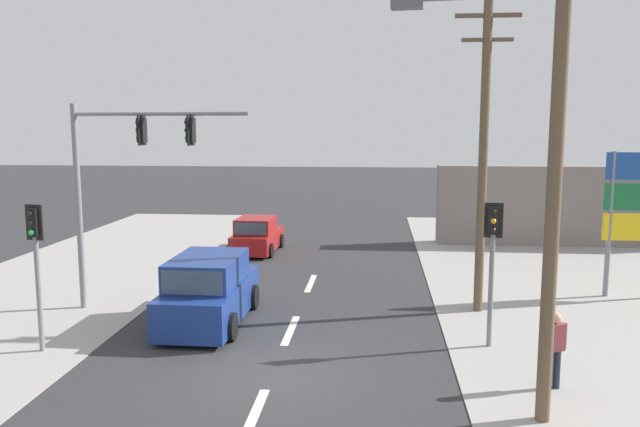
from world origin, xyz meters
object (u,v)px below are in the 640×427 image
object	(u,v)px
pedestal_signal_left_kerb	(36,253)
suv_oncoming_near	(209,292)
shopping_plaza_sign	(639,204)
pedestrian_at_kerb	(554,346)
traffic_signal_mast	(118,169)
pedestal_signal_right_kerb	(492,250)
utility_pole_midground_right	(483,152)
utility_pole_foreground_right	(550,111)
hatchback_receding_far	(257,236)

from	to	relation	value
pedestal_signal_left_kerb	suv_oncoming_near	size ratio (longest dim) A/B	0.78
pedestal_signal_left_kerb	shopping_plaza_sign	bearing A→B (deg)	21.44
pedestal_signal_left_kerb	pedestrian_at_kerb	bearing A→B (deg)	-5.44
traffic_signal_mast	shopping_plaza_sign	bearing A→B (deg)	10.47
traffic_signal_mast	pedestal_signal_left_kerb	distance (m)	3.90
pedestal_signal_right_kerb	pedestrian_at_kerb	bearing A→B (deg)	-70.44
shopping_plaza_sign	suv_oncoming_near	size ratio (longest dim) A/B	1.01
shopping_plaza_sign	suv_oncoming_near	xyz separation A→B (m)	(-12.63, -3.76, -2.10)
pedestal_signal_right_kerb	pedestrian_at_kerb	world-z (taller)	pedestal_signal_right_kerb
pedestal_signal_right_kerb	pedestrian_at_kerb	xyz separation A→B (m)	(0.86, -2.43, -1.49)
utility_pole_midground_right	suv_oncoming_near	size ratio (longest dim) A/B	1.94
utility_pole_midground_right	suv_oncoming_near	xyz separation A→B (m)	(-7.51, -1.81, -3.76)
utility_pole_foreground_right	pedestrian_at_kerb	bearing A→B (deg)	64.16
utility_pole_foreground_right	suv_oncoming_near	bearing A→B (deg)	145.83
utility_pole_foreground_right	pedestal_signal_left_kerb	world-z (taller)	utility_pole_foreground_right
pedestal_signal_right_kerb	pedestrian_at_kerb	distance (m)	2.98
pedestal_signal_right_kerb	shopping_plaza_sign	distance (m)	7.31
hatchback_receding_far	suv_oncoming_near	size ratio (longest dim) A/B	0.81
traffic_signal_mast	pedestal_signal_right_kerb	xyz separation A→B (m)	(10.13, -2.13, -1.73)
utility_pole_midground_right	hatchback_receding_far	bearing A→B (deg)	135.56
pedestal_signal_right_kerb	hatchback_receding_far	world-z (taller)	pedestal_signal_right_kerb
hatchback_receding_far	pedestrian_at_kerb	xyz separation A→B (m)	(8.74, -13.37, 0.22)
pedestal_signal_left_kerb	suv_oncoming_near	xyz separation A→B (m)	(3.42, 2.54, -1.53)
utility_pole_foreground_right	pedestal_signal_left_kerb	bearing A→B (deg)	166.90
shopping_plaza_sign	pedestrian_at_kerb	bearing A→B (deg)	-121.06
shopping_plaza_sign	utility_pole_foreground_right	bearing A→B (deg)	-120.25
suv_oncoming_near	pedestrian_at_kerb	size ratio (longest dim) A/B	2.79
suv_oncoming_near	utility_pole_foreground_right	bearing A→B (deg)	-34.17
pedestal_signal_left_kerb	pedestal_signal_right_kerb	bearing A→B (deg)	7.02
utility_pole_foreground_right	suv_oncoming_near	size ratio (longest dim) A/B	2.31
utility_pole_foreground_right	traffic_signal_mast	bearing A→B (deg)	149.85
traffic_signal_mast	hatchback_receding_far	distance (m)	9.73
pedestal_signal_left_kerb	pedestrian_at_kerb	world-z (taller)	pedestal_signal_left_kerb
traffic_signal_mast	utility_pole_midground_right	bearing A→B (deg)	4.96
hatchback_receding_far	pedestrian_at_kerb	size ratio (longest dim) A/B	2.27
shopping_plaza_sign	suv_oncoming_near	bearing A→B (deg)	-163.41
utility_pole_midground_right	suv_oncoming_near	distance (m)	8.59
traffic_signal_mast	suv_oncoming_near	world-z (taller)	traffic_signal_mast
utility_pole_midground_right	pedestrian_at_kerb	xyz separation A→B (m)	(0.66, -5.45, -3.72)
pedestal_signal_right_kerb	suv_oncoming_near	xyz separation A→B (m)	(-7.31, 1.22, -1.53)
utility_pole_midground_right	shopping_plaza_sign	xyz separation A→B (m)	(5.12, 1.96, -1.66)
shopping_plaza_sign	pedestrian_at_kerb	xyz separation A→B (m)	(-4.46, -7.41, -2.06)
utility_pole_foreground_right	pedestrian_at_kerb	size ratio (longest dim) A/B	6.44
suv_oncoming_near	hatchback_receding_far	bearing A→B (deg)	93.33
pedestal_signal_right_kerb	suv_oncoming_near	bearing A→B (deg)	170.54
utility_pole_midground_right	suv_oncoming_near	bearing A→B (deg)	-166.48
pedestal_signal_left_kerb	suv_oncoming_near	bearing A→B (deg)	36.61
traffic_signal_mast	hatchback_receding_far	size ratio (longest dim) A/B	1.62
shopping_plaza_sign	pedestrian_at_kerb	world-z (taller)	shopping_plaza_sign
pedestal_signal_right_kerb	hatchback_receding_far	xyz separation A→B (m)	(-7.87, 10.94, -1.71)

